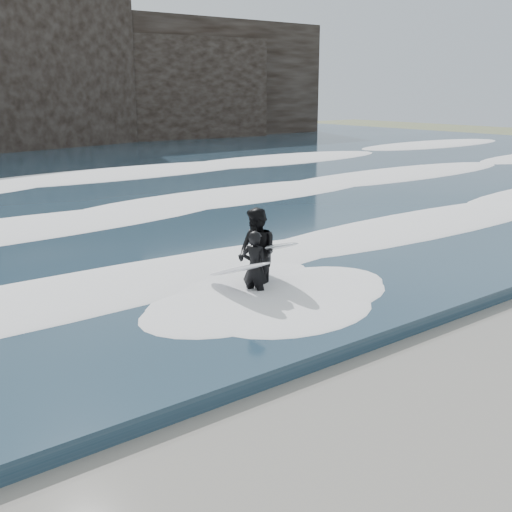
% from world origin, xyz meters
% --- Properties ---
extents(foam_near, '(60.00, 3.20, 0.20)m').
position_xyz_m(foam_near, '(0.00, 9.00, 0.40)').
color(foam_near, white).
rests_on(foam_near, sea).
extents(foam_mid, '(60.00, 4.00, 0.24)m').
position_xyz_m(foam_mid, '(0.00, 16.00, 0.42)').
color(foam_mid, white).
rests_on(foam_mid, sea).
extents(foam_far, '(60.00, 4.80, 0.30)m').
position_xyz_m(foam_far, '(0.00, 25.00, 0.45)').
color(foam_far, white).
rests_on(foam_far, sea).
extents(surfer_left, '(1.00, 1.97, 1.60)m').
position_xyz_m(surfer_left, '(-0.84, 6.25, 0.81)').
color(surfer_left, black).
rests_on(surfer_left, ground).
extents(surfer_right, '(1.34, 2.19, 1.98)m').
position_xyz_m(surfer_right, '(-0.37, 6.57, 1.00)').
color(surfer_right, black).
rests_on(surfer_right, ground).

